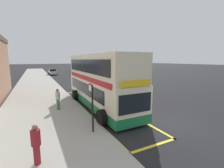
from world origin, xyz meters
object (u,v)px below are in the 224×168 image
at_px(bus_stop_sign, 92,104).
at_px(parked_car_silver_ahead, 53,72).
at_px(pedestrian_waiting_near_sign, 36,143).
at_px(parked_car_grey_across, 78,72).
at_px(double_decker_bus, 99,83).
at_px(pedestrian_further_back, 58,98).
at_px(parked_car_black_kerbside, 75,69).

distance_m(bus_stop_sign, parked_car_silver_ahead, 36.31).
bearing_deg(pedestrian_waiting_near_sign, parked_car_grey_across, 73.28).
xyz_separation_m(double_decker_bus, parked_car_grey_across, (5.41, 28.46, -1.26)).
height_order(double_decker_bus, bus_stop_sign, double_decker_bus).
bearing_deg(pedestrian_waiting_near_sign, pedestrian_further_back, 75.73).
xyz_separation_m(parked_car_silver_ahead, parked_car_grey_across, (5.92, -3.24, 0.00)).
height_order(pedestrian_waiting_near_sign, pedestrian_further_back, pedestrian_further_back).
bearing_deg(parked_car_grey_across, parked_car_black_kerbside, -98.56).
distance_m(parked_car_grey_across, pedestrian_further_back, 29.61).
bearing_deg(parked_car_silver_ahead, double_decker_bus, -88.17).
distance_m(parked_car_grey_across, parked_car_black_kerbside, 11.85).
distance_m(double_decker_bus, parked_car_grey_across, 29.00).
distance_m(double_decker_bus, bus_stop_sign, 5.10).
xyz_separation_m(double_decker_bus, parked_car_silver_ahead, (-0.52, 31.70, -1.26)).
relative_size(parked_car_black_kerbside, pedestrian_waiting_near_sign, 2.72).
distance_m(bus_stop_sign, parked_car_black_kerbside, 45.75).
bearing_deg(pedestrian_further_back, double_decker_bus, -3.11).
height_order(parked_car_grey_across, pedestrian_waiting_near_sign, pedestrian_waiting_near_sign).
bearing_deg(parked_car_black_kerbside, parked_car_silver_ahead, -130.82).
relative_size(parked_car_silver_ahead, parked_car_grey_across, 1.00).
xyz_separation_m(double_decker_bus, pedestrian_waiting_near_sign, (-4.99, -6.15, -1.09)).
xyz_separation_m(parked_car_grey_across, parked_car_black_kerbside, (2.12, 11.66, 0.00)).
bearing_deg(parked_car_silver_ahead, pedestrian_waiting_near_sign, -95.84).
xyz_separation_m(bus_stop_sign, pedestrian_waiting_near_sign, (-2.73, -1.59, -0.71)).
bearing_deg(pedestrian_waiting_near_sign, bus_stop_sign, 30.13).
bearing_deg(double_decker_bus, pedestrian_further_back, 176.89).
bearing_deg(parked_car_grey_across, parked_car_silver_ahead, -26.92).
relative_size(pedestrian_waiting_near_sign, pedestrian_further_back, 0.94).
height_order(double_decker_bus, pedestrian_waiting_near_sign, double_decker_bus).
height_order(parked_car_silver_ahead, pedestrian_waiting_near_sign, pedestrian_waiting_near_sign).
bearing_deg(bus_stop_sign, parked_car_black_kerbside, 77.65).
distance_m(parked_car_black_kerbside, pedestrian_waiting_near_sign, 47.93).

